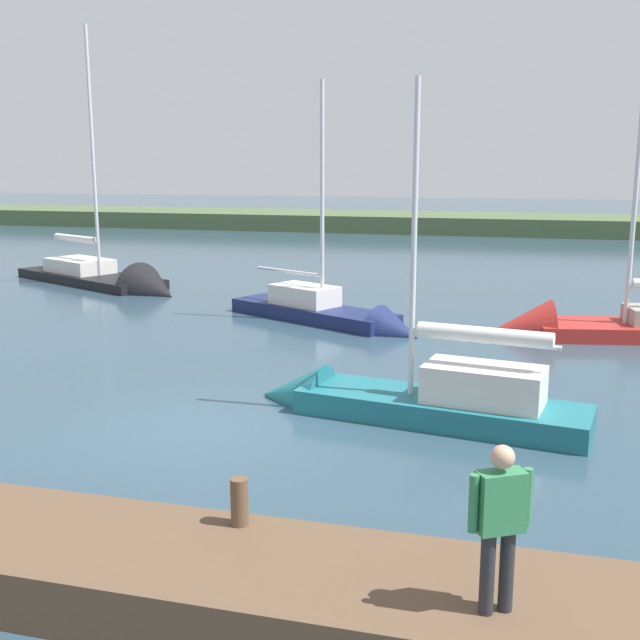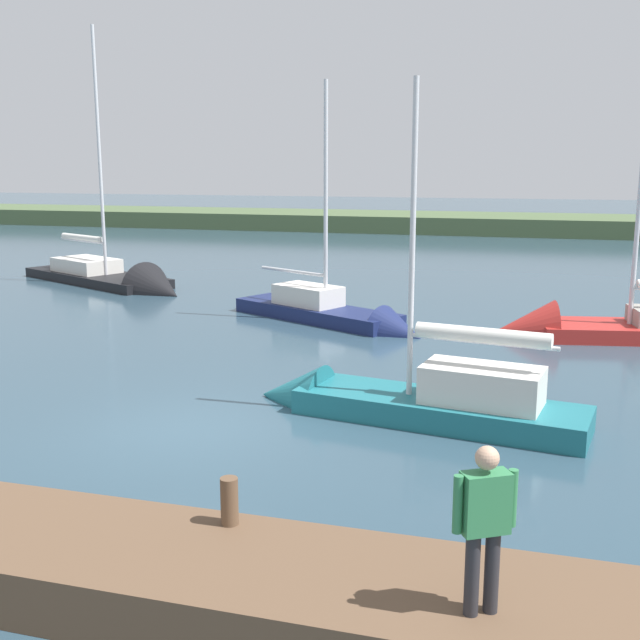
{
  "view_description": "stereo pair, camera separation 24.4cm",
  "coord_description": "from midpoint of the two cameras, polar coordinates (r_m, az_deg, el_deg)",
  "views": [
    {
      "loc": [
        -5.77,
        12.4,
        4.82
      ],
      "look_at": [
        -1.53,
        -3.3,
        1.5
      ],
      "focal_mm": 43.04,
      "sensor_mm": 36.0,
      "label": 1
    },
    {
      "loc": [
        -6.0,
        12.33,
        4.82
      ],
      "look_at": [
        -1.53,
        -3.3,
        1.5
      ],
      "focal_mm": 43.04,
      "sensor_mm": 36.0,
      "label": 2
    }
  ],
  "objects": [
    {
      "name": "sailboat_far_right",
      "position": [
        23.58,
        1.51,
        0.07
      ],
      "size": [
        6.92,
        4.55,
        8.03
      ],
      "rotation": [
        0.0,
        0.0,
        2.67
      ],
      "color": "navy",
      "rests_on": "ground_plane"
    },
    {
      "name": "person_on_dock",
      "position": [
        7.45,
        13.07,
        -14.22
      ],
      "size": [
        0.56,
        0.42,
        1.66
      ],
      "rotation": [
        0.0,
        0.0,
        2.1
      ],
      "color": "#28282D",
      "rests_on": "dock_pier"
    },
    {
      "name": "sailboat_mid_channel",
      "position": [
        31.73,
        -14.5,
        2.68
      ],
      "size": [
        9.23,
        6.0,
        11.15
      ],
      "rotation": [
        0.0,
        0.0,
        2.69
      ],
      "color": "black",
      "rests_on": "ground_plane"
    },
    {
      "name": "ground_plane",
      "position": [
        14.52,
        -9.02,
        -7.98
      ],
      "size": [
        200.0,
        200.0,
        0.0
      ],
      "primitive_type": "plane",
      "color": "#2D4756"
    },
    {
      "name": "sailboat_outer_mooring",
      "position": [
        22.98,
        20.13,
        -0.88
      ],
      "size": [
        7.44,
        3.24,
        7.92
      ],
      "rotation": [
        0.0,
        0.0,
        0.18
      ],
      "color": "#B22823",
      "rests_on": "ground_plane"
    },
    {
      "name": "sailboat_far_left",
      "position": [
        15.04,
        6.7,
        -6.41
      ],
      "size": [
        6.74,
        2.57,
        7.07
      ],
      "rotation": [
        0.0,
        0.0,
        -0.16
      ],
      "color": "#1E6B75",
      "rests_on": "ground_plane"
    },
    {
      "name": "far_shoreline",
      "position": [
        57.13,
        10.07,
        6.53
      ],
      "size": [
        180.0,
        8.0,
        2.4
      ],
      "primitive_type": "cube",
      "color": "#4C603D",
      "rests_on": "ground_plane"
    },
    {
      "name": "mooring_post_far",
      "position": [
        9.25,
        -5.98,
        -13.25
      ],
      "size": [
        0.21,
        0.21,
        0.57
      ],
      "primitive_type": "cylinder",
      "color": "brown",
      "rests_on": "dock_pier"
    }
  ]
}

